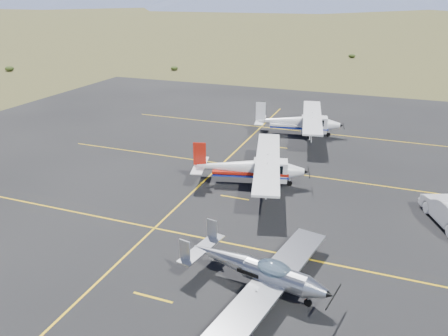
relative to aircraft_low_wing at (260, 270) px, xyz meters
The scene contains 5 objects.
ground 1.98m from the aircraft_low_wing, 137.89° to the left, with size 1600.00×1600.00×0.00m, color #383D1C.
apron 8.31m from the aircraft_low_wing, 98.87° to the left, with size 72.00×72.00×0.02m, color black.
aircraft_low_wing is the anchor object (origin of this frame).
aircraft_cessna 11.83m from the aircraft_low_wing, 109.64° to the left, with size 7.71×11.78×2.99m.
aircraft_plain 24.02m from the aircraft_low_wing, 97.60° to the left, with size 7.44×12.03×3.04m.
Camera 1 is at (5.69, -17.31, 12.76)m, focal length 35.00 mm.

